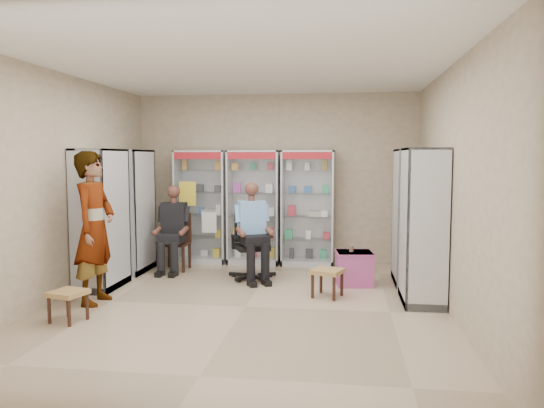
# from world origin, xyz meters

# --- Properties ---
(floor) EXTENTS (6.00, 6.00, 0.00)m
(floor) POSITION_xyz_m (0.00, 0.00, 0.00)
(floor) COLOR tan
(floor) RESTS_ON ground
(room_shell) EXTENTS (5.02, 6.02, 3.01)m
(room_shell) POSITION_xyz_m (0.00, 0.00, 1.97)
(room_shell) COLOR #BFA88E
(room_shell) RESTS_ON ground
(cabinet_back_left) EXTENTS (0.90, 0.50, 2.00)m
(cabinet_back_left) POSITION_xyz_m (-1.30, 2.73, 1.00)
(cabinet_back_left) COLOR #9E9FA5
(cabinet_back_left) RESTS_ON floor
(cabinet_back_mid) EXTENTS (0.90, 0.50, 2.00)m
(cabinet_back_mid) POSITION_xyz_m (-0.35, 2.73, 1.00)
(cabinet_back_mid) COLOR #A0A2A7
(cabinet_back_mid) RESTS_ON floor
(cabinet_back_right) EXTENTS (0.90, 0.50, 2.00)m
(cabinet_back_right) POSITION_xyz_m (0.60, 2.73, 1.00)
(cabinet_back_right) COLOR silver
(cabinet_back_right) RESTS_ON floor
(cabinet_right_far) EXTENTS (0.90, 0.50, 2.00)m
(cabinet_right_far) POSITION_xyz_m (2.23, 1.60, 1.00)
(cabinet_right_far) COLOR #A6A9AD
(cabinet_right_far) RESTS_ON floor
(cabinet_right_near) EXTENTS (0.90, 0.50, 2.00)m
(cabinet_right_near) POSITION_xyz_m (2.23, 0.50, 1.00)
(cabinet_right_near) COLOR #B9BBC0
(cabinet_right_near) RESTS_ON floor
(cabinet_left_far) EXTENTS (0.90, 0.50, 2.00)m
(cabinet_left_far) POSITION_xyz_m (-2.23, 1.80, 1.00)
(cabinet_left_far) COLOR #A6A7AD
(cabinet_left_far) RESTS_ON floor
(cabinet_left_near) EXTENTS (0.90, 0.50, 2.00)m
(cabinet_left_near) POSITION_xyz_m (-2.23, 0.70, 1.00)
(cabinet_left_near) COLOR #9EA1A5
(cabinet_left_near) RESTS_ON floor
(wooden_chair) EXTENTS (0.42, 0.42, 0.94)m
(wooden_chair) POSITION_xyz_m (-1.55, 2.00, 0.47)
(wooden_chair) COLOR black
(wooden_chair) RESTS_ON floor
(seated_customer) EXTENTS (0.44, 0.60, 1.34)m
(seated_customer) POSITION_xyz_m (-1.55, 1.95, 0.67)
(seated_customer) COLOR black
(seated_customer) RESTS_ON floor
(office_chair) EXTENTS (0.80, 0.80, 1.11)m
(office_chair) POSITION_xyz_m (-0.18, 1.56, 0.55)
(office_chair) COLOR black
(office_chair) RESTS_ON floor
(seated_shopkeeper) EXTENTS (0.69, 0.78, 1.41)m
(seated_shopkeeper) POSITION_xyz_m (-0.18, 1.51, 0.70)
(seated_shopkeeper) COLOR #79C0EF
(seated_shopkeeper) RESTS_ON floor
(pink_trunk) EXTENTS (0.57, 0.55, 0.49)m
(pink_trunk) POSITION_xyz_m (1.39, 1.37, 0.25)
(pink_trunk) COLOR #9E3F7F
(pink_trunk) RESTS_ON floor
(tea_glass) EXTENTS (0.07, 0.07, 0.10)m
(tea_glass) POSITION_xyz_m (1.34, 1.38, 0.54)
(tea_glass) COLOR #613008
(tea_glass) RESTS_ON pink_trunk
(woven_stool_a) EXTENTS (0.48, 0.48, 0.38)m
(woven_stool_a) POSITION_xyz_m (1.01, 0.61, 0.19)
(woven_stool_a) COLOR olive
(woven_stool_a) RESTS_ON floor
(woven_stool_b) EXTENTS (0.44, 0.44, 0.36)m
(woven_stool_b) POSITION_xyz_m (-1.90, -0.87, 0.18)
(woven_stool_b) COLOR olive
(woven_stool_b) RESTS_ON floor
(standing_man) EXTENTS (0.49, 0.73, 1.96)m
(standing_man) POSITION_xyz_m (-1.95, -0.07, 0.98)
(standing_man) COLOR gray
(standing_man) RESTS_ON floor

